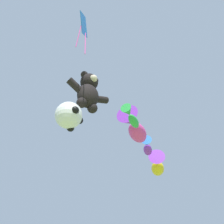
{
  "coord_description": "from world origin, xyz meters",
  "views": [
    {
      "loc": [
        -4.3,
        -0.46,
        1.61
      ],
      "look_at": [
        -0.46,
        4.43,
        7.16
      ],
      "focal_mm": 40.0,
      "sensor_mm": 36.0,
      "label": 1
    }
  ],
  "objects": [
    {
      "name": "diamond_kite",
      "position": [
        -2.06,
        4.21,
        10.6
      ],
      "size": [
        0.89,
        0.83,
        2.55
      ],
      "color": "blue"
    },
    {
      "name": "fish_kite_magenta",
      "position": [
        2.88,
        6.85,
        9.71
      ],
      "size": [
        2.64,
        2.09,
        1.11
      ],
      "color": "#E53F9E"
    },
    {
      "name": "fish_kite_emerald",
      "position": [
        1.67,
        5.77,
        9.0
      ],
      "size": [
        1.53,
        1.11,
        0.5
      ],
      "color": "green"
    },
    {
      "name": "soccer_ball_kite",
      "position": [
        -1.55,
        5.38,
        7.07
      ],
      "size": [
        1.01,
        1.01,
        0.93
      ],
      "color": "white"
    },
    {
      "name": "fish_kite_violet",
      "position": [
        4.87,
        7.9,
        9.83
      ],
      "size": [
        1.56,
        1.46,
        0.62
      ],
      "color": "purple"
    },
    {
      "name": "fish_kite_goldfin",
      "position": [
        6.79,
        8.94,
        9.78
      ],
      "size": [
        2.3,
        2.2,
        1.03
      ],
      "color": "yellow"
    },
    {
      "name": "teddy_bear_kite",
      "position": [
        -0.87,
        5.41,
        8.69
      ],
      "size": [
        1.89,
        0.83,
        1.92
      ],
      "color": "black"
    }
  ]
}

